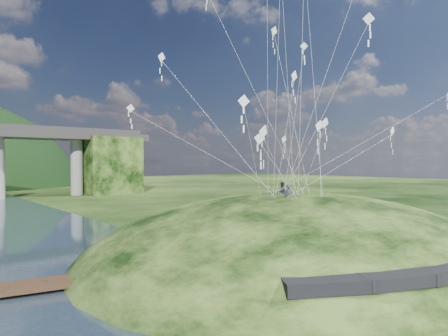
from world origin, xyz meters
TOP-DOWN VIEW (x-y plane):
  - ground at (0.00, 0.00)m, footprint 320.00×320.00m
  - grass_hill at (8.00, 2.00)m, footprint 36.00×32.00m
  - wooden_dock at (-9.80, 5.65)m, footprint 12.68×4.55m
  - kite_flyers at (7.27, 2.51)m, footprint 3.68×3.92m
  - kite_swarm at (6.71, 0.47)m, footprint 21.16×15.97m

SIDE VIEW (x-z plane):
  - grass_hill at x=8.00m, z-range -8.00..5.00m
  - ground at x=0.00m, z-range 0.00..0.00m
  - wooden_dock at x=-9.80m, z-range -0.05..0.84m
  - kite_flyers at x=7.27m, z-range 4.90..6.83m
  - kite_swarm at x=6.71m, z-range 6.09..26.33m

